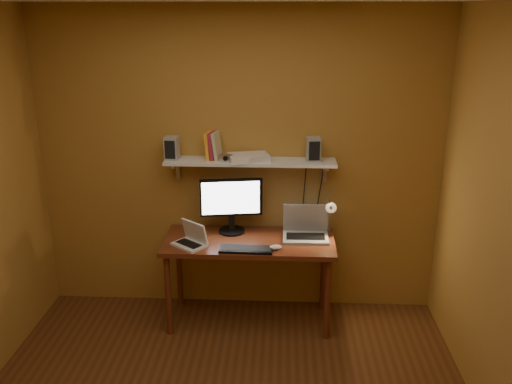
# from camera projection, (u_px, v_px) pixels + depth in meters

# --- Properties ---
(room) EXTENTS (3.44, 3.24, 2.64)m
(room) POSITION_uv_depth(u_px,v_px,m) (217.00, 241.00, 3.06)
(room) COLOR brown
(room) RESTS_ON ground
(desk) EXTENTS (1.40, 0.60, 0.75)m
(desk) POSITION_uv_depth(u_px,v_px,m) (249.00, 249.00, 4.47)
(desk) COLOR brown
(desk) RESTS_ON ground
(wall_shelf) EXTENTS (1.40, 0.25, 0.21)m
(wall_shelf) POSITION_uv_depth(u_px,v_px,m) (250.00, 162.00, 4.43)
(wall_shelf) COLOR white
(wall_shelf) RESTS_ON room
(monitor) EXTENTS (0.52, 0.25, 0.47)m
(monitor) POSITION_uv_depth(u_px,v_px,m) (231.00, 203.00, 4.51)
(monitor) COLOR black
(monitor) RESTS_ON desk
(laptop) EXTENTS (0.37, 0.27, 0.28)m
(laptop) POSITION_uv_depth(u_px,v_px,m) (306.00, 229.00, 4.48)
(laptop) COLOR #989BA0
(laptop) RESTS_ON desk
(netbook) EXTENTS (0.31, 0.30, 0.19)m
(netbook) POSITION_uv_depth(u_px,v_px,m) (192.00, 239.00, 4.33)
(netbook) COLOR silver
(netbook) RESTS_ON desk
(keyboard) EXTENTS (0.42, 0.15, 0.02)m
(keyboard) POSITION_uv_depth(u_px,v_px,m) (246.00, 249.00, 4.23)
(keyboard) COLOR black
(keyboard) RESTS_ON desk
(mouse) EXTENTS (0.12, 0.09, 0.04)m
(mouse) POSITION_uv_depth(u_px,v_px,m) (275.00, 247.00, 4.26)
(mouse) COLOR silver
(mouse) RESTS_ON desk
(desk_lamp) EXTENTS (0.09, 0.23, 0.38)m
(desk_lamp) POSITION_uv_depth(u_px,v_px,m) (330.00, 212.00, 4.46)
(desk_lamp) COLOR silver
(desk_lamp) RESTS_ON desk
(speaker_left) EXTENTS (0.12, 0.12, 0.19)m
(speaker_left) POSITION_uv_depth(u_px,v_px,m) (172.00, 148.00, 4.41)
(speaker_left) COLOR #989BA0
(speaker_left) RESTS_ON wall_shelf
(speaker_right) EXTENTS (0.12, 0.12, 0.20)m
(speaker_right) POSITION_uv_depth(u_px,v_px,m) (313.00, 149.00, 4.36)
(speaker_right) COLOR #989BA0
(speaker_right) RESTS_ON wall_shelf
(books) EXTENTS (0.14, 0.16, 0.22)m
(books) POSITION_uv_depth(u_px,v_px,m) (213.00, 146.00, 4.43)
(books) COLOR #F8A227
(books) RESTS_ON wall_shelf
(shelf_camera) EXTENTS (0.11, 0.06, 0.06)m
(shelf_camera) POSITION_uv_depth(u_px,v_px,m) (226.00, 158.00, 4.36)
(shelf_camera) COLOR silver
(shelf_camera) RESTS_ON wall_shelf
(router) EXTENTS (0.36, 0.29, 0.05)m
(router) POSITION_uv_depth(u_px,v_px,m) (249.00, 157.00, 4.40)
(router) COLOR silver
(router) RESTS_ON wall_shelf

